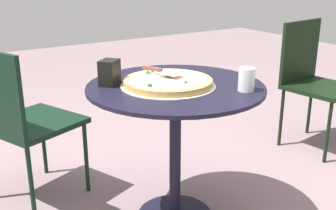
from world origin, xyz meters
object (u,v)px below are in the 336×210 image
object	(u,v)px
pizza_server	(161,71)
patio_chair_near	(313,76)
napkin_dispenser	(109,73)
patio_chair_far	(19,115)
drinking_cup	(246,79)
pizza_on_tray	(168,82)
patio_table	(175,117)

from	to	relation	value
pizza_server	patio_chair_near	distance (m)	1.43
napkin_dispenser	patio_chair_far	distance (m)	0.60
drinking_cup	patio_chair_near	bearing A→B (deg)	114.75
pizza_on_tray	patio_chair_near	world-z (taller)	patio_chair_near
pizza_on_tray	drinking_cup	bearing A→B (deg)	44.62
pizza_on_tray	patio_chair_near	size ratio (longest dim) A/B	0.50
patio_table	drinking_cup	distance (m)	0.39
napkin_dispenser	patio_chair_near	xyz separation A→B (m)	(-0.11, 1.61, -0.27)
patio_chair_near	patio_chair_far	world-z (taller)	patio_chair_near
pizza_on_tray	patio_chair_near	distance (m)	1.44
patio_chair_near	pizza_server	bearing A→B (deg)	-81.72
pizza_on_tray	patio_table	bearing A→B (deg)	78.67
patio_table	napkin_dispenser	distance (m)	0.38
patio_table	patio_chair_far	bearing A→B (deg)	-134.17
patio_chair_near	patio_table	bearing A→B (deg)	-78.48
pizza_server	patio_chair_far	distance (m)	0.81
patio_table	patio_chair_near	xyz separation A→B (m)	(-0.28, 1.35, -0.04)
patio_table	drinking_cup	world-z (taller)	drinking_cup
patio_table	pizza_server	bearing A→B (deg)	-153.36
drinking_cup	napkin_dispenser	xyz separation A→B (m)	(-0.42, -0.47, 0.01)
drinking_cup	napkin_dispenser	world-z (taller)	napkin_dispenser
napkin_dispenser	patio_chair_near	distance (m)	1.64
pizza_on_tray	napkin_dispenser	bearing A→B (deg)	-126.31
drinking_cup	napkin_dispenser	bearing A→B (deg)	-131.46
pizza_on_tray	drinking_cup	world-z (taller)	drinking_cup
pizza_on_tray	pizza_server	size ratio (longest dim) A/B	2.11
pizza_on_tray	patio_chair_far	bearing A→B (deg)	-135.69
patio_table	pizza_on_tray	size ratio (longest dim) A/B	1.90
napkin_dispenser	pizza_on_tray	bearing A→B (deg)	-75.00
drinking_cup	patio_chair_far	world-z (taller)	patio_chair_far
pizza_server	patio_table	bearing A→B (deg)	26.64
patio_chair_far	drinking_cup	bearing A→B (deg)	44.41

